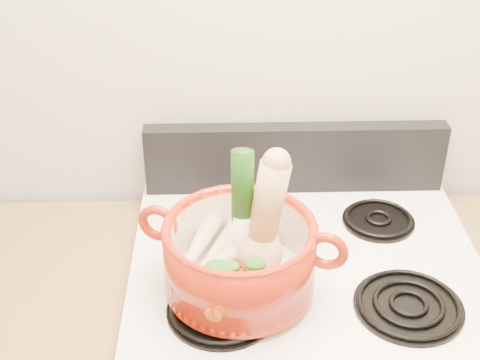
{
  "coord_description": "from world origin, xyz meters",
  "views": [
    {
      "loc": [
        -0.18,
        0.23,
        1.89
      ],
      "look_at": [
        -0.15,
        1.28,
        1.24
      ],
      "focal_mm": 50.0,
      "sensor_mm": 36.0,
      "label": 1
    }
  ],
  "objects": [
    {
      "name": "burner_front_left",
      "position": [
        -0.19,
        1.24,
        0.96
      ],
      "size": [
        0.22,
        0.22,
        0.02
      ],
      "primitive_type": "cylinder",
      "color": "black",
      "rests_on": "cooktop"
    },
    {
      "name": "carrot_3",
      "position": [
        -0.18,
        1.22,
        1.03
      ],
      "size": [
        0.06,
        0.15,
        0.04
      ],
      "primitive_type": "cone",
      "rotation": [
        1.66,
        0.0,
        -0.2
      ],
      "color": "#BF3309",
      "rests_on": "dutch_oven"
    },
    {
      "name": "leek",
      "position": [
        -0.15,
        1.32,
        1.14
      ],
      "size": [
        0.05,
        0.05,
        0.29
      ],
      "primitive_type": "cylinder",
      "rotation": [
        -0.01,
        0.0,
        -0.13
      ],
      "color": "white",
      "rests_on": "dutch_oven"
    },
    {
      "name": "carrot_1",
      "position": [
        -0.18,
        1.23,
        1.02
      ],
      "size": [
        0.09,
        0.17,
        0.05
      ],
      "primitive_type": "cone",
      "rotation": [
        1.66,
        0.0,
        -0.32
      ],
      "color": "#D85C0A",
      "rests_on": "dutch_oven"
    },
    {
      "name": "carrot_0",
      "position": [
        -0.16,
        1.25,
        1.02
      ],
      "size": [
        0.06,
        0.15,
        0.04
      ],
      "primitive_type": "cone",
      "rotation": [
        1.66,
        0.0,
        -0.24
      ],
      "color": "red",
      "rests_on": "dutch_oven"
    },
    {
      "name": "ginger",
      "position": [
        -0.12,
        1.37,
        1.02
      ],
      "size": [
        0.1,
        0.07,
        0.05
      ],
      "primitive_type": "ellipsoid",
      "rotation": [
        0.0,
        0.0,
        -0.12
      ],
      "color": "tan",
      "rests_on": "dutch_oven"
    },
    {
      "name": "pot_handle_right",
      "position": [
        0.01,
        1.25,
        1.1
      ],
      "size": [
        0.09,
        0.04,
        0.09
      ],
      "primitive_type": "torus",
      "rotation": [
        1.57,
        0.0,
        -0.3
      ],
      "color": "#A01D09",
      "rests_on": "dutch_oven"
    },
    {
      "name": "burner_back_left",
      "position": [
        -0.19,
        1.54,
        0.96
      ],
      "size": [
        0.17,
        0.17,
        0.02
      ],
      "primitive_type": "cylinder",
      "color": "black",
      "rests_on": "cooktop"
    },
    {
      "name": "wall_back",
      "position": [
        0.0,
        1.75,
        1.3
      ],
      "size": [
        3.5,
        0.02,
        2.6
      ],
      "primitive_type": "cube",
      "color": "beige",
      "rests_on": "floor"
    },
    {
      "name": "control_backsplash",
      "position": [
        0.0,
        1.7,
        1.04
      ],
      "size": [
        0.76,
        0.05,
        0.18
      ],
      "primitive_type": "cube",
      "color": "black",
      "rests_on": "cooktop"
    },
    {
      "name": "dutch_oven",
      "position": [
        -0.15,
        1.3,
        1.04
      ],
      "size": [
        0.38,
        0.38,
        0.15
      ],
      "primitive_type": "cylinder",
      "rotation": [
        0.0,
        0.0,
        -0.3
      ],
      "color": "#A01D09",
      "rests_on": "burner_front_left"
    },
    {
      "name": "squash",
      "position": [
        -0.11,
        1.31,
        1.13
      ],
      "size": [
        0.18,
        0.15,
        0.27
      ],
      "primitive_type": null,
      "rotation": [
        0.0,
        0.15,
        -0.38
      ],
      "color": "tan",
      "rests_on": "dutch_oven"
    },
    {
      "name": "parsnip_0",
      "position": [
        -0.2,
        1.35,
        1.03
      ],
      "size": [
        0.16,
        0.23,
        0.07
      ],
      "primitive_type": "cone",
      "rotation": [
        1.66,
        0.0,
        -0.54
      ],
      "color": "beige",
      "rests_on": "dutch_oven"
    },
    {
      "name": "parsnip_1",
      "position": [
        -0.25,
        1.33,
        1.03
      ],
      "size": [
        0.13,
        0.22,
        0.07
      ],
      "primitive_type": "cone",
      "rotation": [
        1.66,
        0.0,
        -0.39
      ],
      "color": "beige",
      "rests_on": "dutch_oven"
    },
    {
      "name": "parsnip_2",
      "position": [
        -0.18,
        1.32,
        1.03
      ],
      "size": [
        0.08,
        0.2,
        0.06
      ],
      "primitive_type": "cone",
      "rotation": [
        1.66,
        0.0,
        -0.21
      ],
      "color": "beige",
      "rests_on": "dutch_oven"
    },
    {
      "name": "cooktop",
      "position": [
        0.0,
        1.4,
        0.93
      ],
      "size": [
        0.78,
        0.67,
        0.03
      ],
      "primitive_type": "cube",
      "color": "white",
      "rests_on": "stove_body"
    },
    {
      "name": "carrot_2",
      "position": [
        -0.13,
        1.26,
        1.03
      ],
      "size": [
        0.03,
        0.17,
        0.05
      ],
      "primitive_type": "cone",
      "rotation": [
        1.66,
        0.0,
        -0.01
      ],
      "color": "#B93C09",
      "rests_on": "dutch_oven"
    },
    {
      "name": "burner_back_right",
      "position": [
        0.19,
        1.54,
        0.96
      ],
      "size": [
        0.17,
        0.17,
        0.02
      ],
      "primitive_type": "cylinder",
      "color": "black",
      "rests_on": "cooktop"
    },
    {
      "name": "pot_handle_left",
      "position": [
        -0.32,
        1.35,
        1.1
      ],
      "size": [
        0.09,
        0.04,
        0.09
      ],
      "primitive_type": "torus",
      "rotation": [
        1.57,
        0.0,
        -0.3
      ],
      "color": "#A01D09",
      "rests_on": "dutch_oven"
    },
    {
      "name": "burner_front_right",
      "position": [
        0.19,
        1.24,
        0.96
      ],
      "size": [
        0.22,
        0.22,
        0.02
      ],
      "primitive_type": "cylinder",
      "color": "black",
      "rests_on": "cooktop"
    },
    {
      "name": "parsnip_3",
      "position": [
        -0.22,
        1.28,
        1.04
      ],
      "size": [
        0.17,
        0.11,
        0.05
      ],
      "primitive_type": "cone",
      "rotation": [
        1.66,
        0.0,
        -1.09
      ],
      "color": "beige",
      "rests_on": "dutch_oven"
    }
  ]
}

